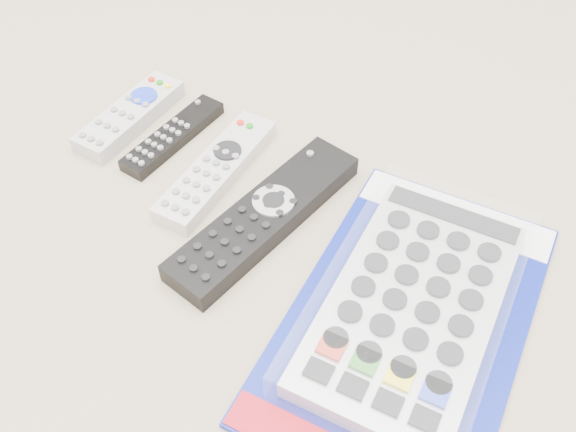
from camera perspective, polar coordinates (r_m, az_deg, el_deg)
The scene contains 5 objects.
remote_small_grey at distance 0.87m, azimuth -13.87°, elevation 8.67°, with size 0.06×0.17×0.03m.
remote_slim_black at distance 0.83m, azimuth -10.22°, elevation 7.03°, with size 0.04×0.16×0.02m.
remote_silver_dvd at distance 0.78m, azimuth -6.36°, elevation 4.14°, with size 0.07×0.20×0.02m.
remote_large_black at distance 0.72m, azimuth -2.08°, elevation -0.03°, with size 0.09×0.27×0.03m.
jumbo_remote_packaged at distance 0.65m, azimuth 11.03°, elevation -7.72°, with size 0.26×0.39×0.05m.
Camera 1 is at (0.30, -0.38, 0.55)m, focal length 40.00 mm.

